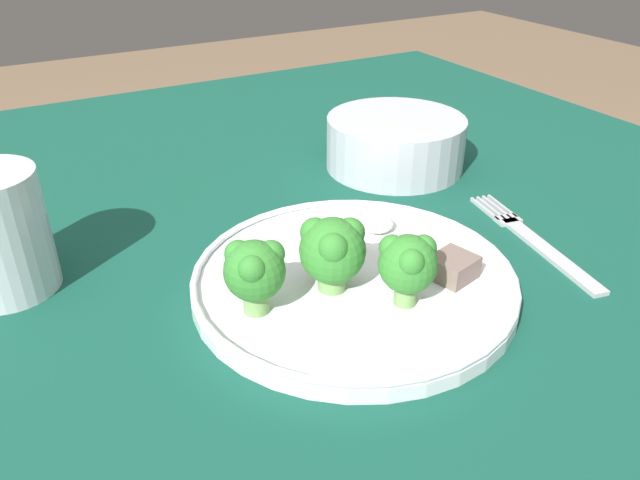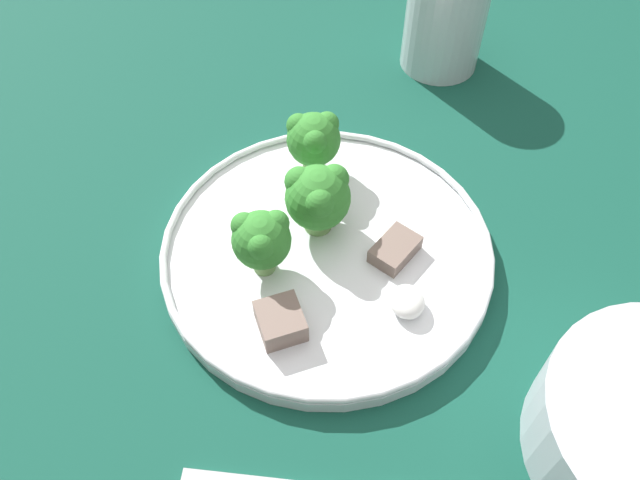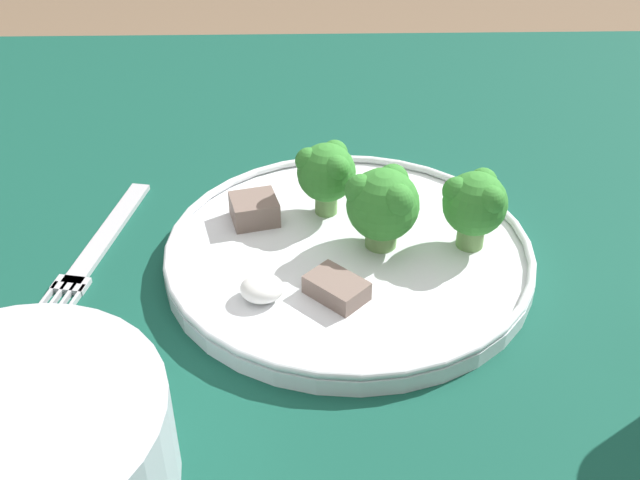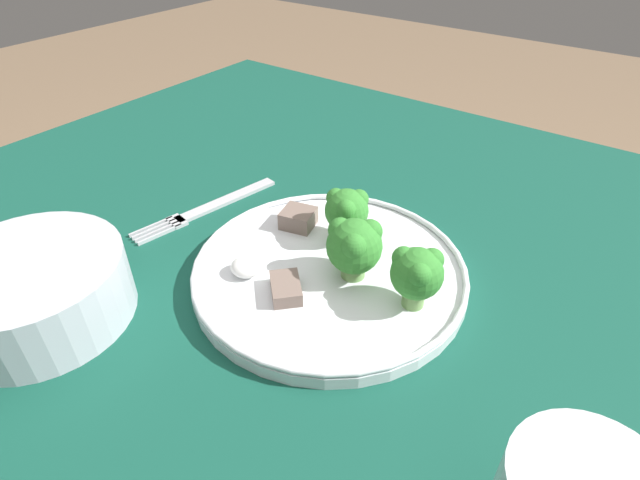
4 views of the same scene
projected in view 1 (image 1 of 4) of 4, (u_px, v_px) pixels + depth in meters
table at (264, 336)px, 0.60m from camera, size 1.20×1.12×0.73m
dinner_plate at (354, 280)px, 0.51m from camera, size 0.26×0.26×0.02m
fork at (534, 241)px, 0.58m from camera, size 0.05×0.19×0.00m
cream_bowl at (395, 144)px, 0.72m from camera, size 0.16×0.16×0.06m
broccoli_floret_near_rim_left at (408, 263)px, 0.46m from camera, size 0.05×0.04×0.06m
broccoli_floret_center_left at (332, 249)px, 0.47m from camera, size 0.05×0.05×0.06m
broccoli_floret_back_left at (254, 270)px, 0.45m from camera, size 0.05×0.05×0.06m
meat_slice_front_slice at (333, 238)px, 0.55m from camera, size 0.05×0.05×0.01m
meat_slice_middle_slice at (453, 267)px, 0.50m from camera, size 0.04×0.04×0.02m
sauce_dollop at (378, 224)px, 0.57m from camera, size 0.03×0.03×0.02m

